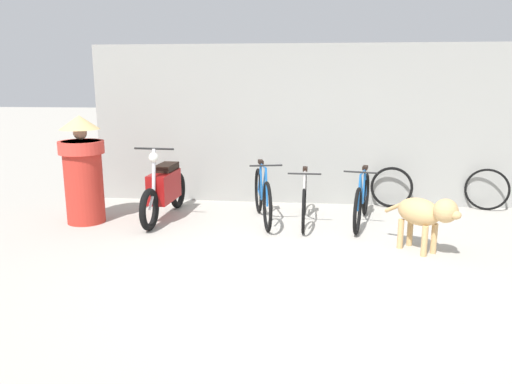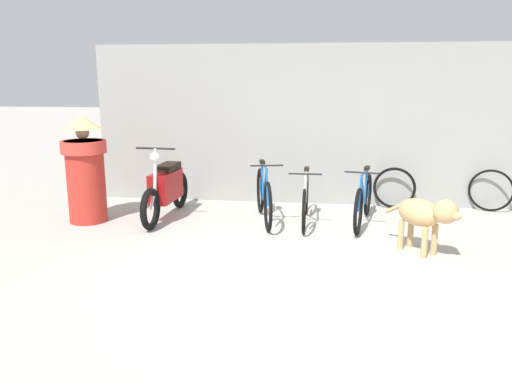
% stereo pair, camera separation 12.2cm
% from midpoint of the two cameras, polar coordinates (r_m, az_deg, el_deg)
% --- Properties ---
extents(ground_plane, '(60.00, 60.00, 0.00)m').
position_cam_midpoint_polar(ground_plane, '(5.50, 4.92, -9.41)').
color(ground_plane, '#ADA89E').
extents(shop_wall_back, '(7.29, 0.20, 2.63)m').
position_cam_midpoint_polar(shop_wall_back, '(8.44, 5.65, 7.60)').
color(shop_wall_back, gray).
rests_on(shop_wall_back, ground).
extents(bicycle_0, '(0.52, 1.69, 0.91)m').
position_cam_midpoint_polar(bicycle_0, '(7.38, 0.28, -0.53)').
color(bicycle_0, black).
rests_on(bicycle_0, ground).
extents(bicycle_1, '(0.46, 1.68, 0.81)m').
position_cam_midpoint_polar(bicycle_1, '(7.35, 5.06, -0.91)').
color(bicycle_1, black).
rests_on(bicycle_1, ground).
extents(bicycle_2, '(0.50, 1.69, 0.84)m').
position_cam_midpoint_polar(bicycle_2, '(7.40, 11.56, -0.96)').
color(bicycle_2, black).
rests_on(bicycle_2, ground).
extents(motorcycle, '(0.58, 1.85, 1.13)m').
position_cam_midpoint_polar(motorcycle, '(7.64, -10.90, 0.31)').
color(motorcycle, black).
rests_on(motorcycle, ground).
extents(stray_dog, '(0.80, 0.88, 0.73)m').
position_cam_midpoint_polar(stray_dog, '(6.31, 18.25, -2.35)').
color(stray_dog, tan).
rests_on(stray_dog, ground).
extents(person_in_robes, '(0.83, 0.83, 1.57)m').
position_cam_midpoint_polar(person_in_robes, '(7.68, -19.61, 2.49)').
color(person_in_robes, '#B72D23').
rests_on(person_in_robes, ground).
extents(spare_tire_left, '(0.65, 0.28, 0.68)m').
position_cam_midpoint_polar(spare_tire_left, '(8.79, 24.53, 0.26)').
color(spare_tire_left, black).
rests_on(spare_tire_left, ground).
extents(spare_tire_right, '(0.68, 0.17, 0.68)m').
position_cam_midpoint_polar(spare_tire_right, '(8.43, 14.84, 0.51)').
color(spare_tire_right, black).
rests_on(spare_tire_right, ground).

